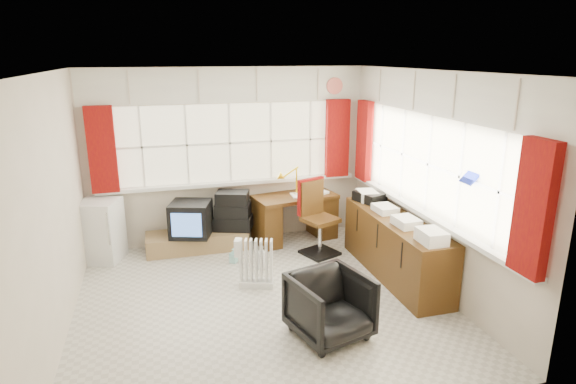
{
  "coord_description": "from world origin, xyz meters",
  "views": [
    {
      "loc": [
        -1.03,
        -4.73,
        2.67
      ],
      "look_at": [
        0.46,
        0.55,
        1.09
      ],
      "focal_mm": 30.0,
      "sensor_mm": 36.0,
      "label": 1
    }
  ],
  "objects_px": {
    "credenza": "(395,246)",
    "crt_tv": "(191,219)",
    "desk": "(295,215)",
    "office_chair": "(330,306)",
    "radiator": "(256,268)",
    "mini_fridge": "(101,231)",
    "desk_lamp": "(297,175)",
    "tv_bench": "(197,241)",
    "task_chair": "(315,214)"
  },
  "relations": [
    {
      "from": "credenza",
      "to": "crt_tv",
      "type": "distance_m",
      "value": 2.75
    },
    {
      "from": "desk",
      "to": "office_chair",
      "type": "xyz_separation_m",
      "value": [
        -0.4,
        -2.55,
        -0.06
      ]
    },
    {
      "from": "radiator",
      "to": "mini_fridge",
      "type": "bearing_deg",
      "value": 143.77
    },
    {
      "from": "office_chair",
      "to": "crt_tv",
      "type": "bearing_deg",
      "value": 99.18
    },
    {
      "from": "desk_lamp",
      "to": "office_chair",
      "type": "xyz_separation_m",
      "value": [
        -0.43,
        -2.56,
        -0.66
      ]
    },
    {
      "from": "desk",
      "to": "radiator",
      "type": "bearing_deg",
      "value": -122.98
    },
    {
      "from": "tv_bench",
      "to": "mini_fridge",
      "type": "xyz_separation_m",
      "value": [
        -1.25,
        -0.02,
        0.29
      ]
    },
    {
      "from": "tv_bench",
      "to": "crt_tv",
      "type": "relative_size",
      "value": 2.16
    },
    {
      "from": "desk_lamp",
      "to": "crt_tv",
      "type": "height_order",
      "value": "desk_lamp"
    },
    {
      "from": "task_chair",
      "to": "radiator",
      "type": "relative_size",
      "value": 1.75
    },
    {
      "from": "radiator",
      "to": "tv_bench",
      "type": "xyz_separation_m",
      "value": [
        -0.57,
        1.35,
        -0.12
      ]
    },
    {
      "from": "desk",
      "to": "crt_tv",
      "type": "bearing_deg",
      "value": -176.69
    },
    {
      "from": "desk",
      "to": "desk_lamp",
      "type": "bearing_deg",
      "value": 26.48
    },
    {
      "from": "tv_bench",
      "to": "radiator",
      "type": "bearing_deg",
      "value": -67.26
    },
    {
      "from": "desk_lamp",
      "to": "office_chair",
      "type": "height_order",
      "value": "desk_lamp"
    },
    {
      "from": "desk",
      "to": "credenza",
      "type": "xyz_separation_m",
      "value": [
        0.84,
        -1.51,
        0.01
      ]
    },
    {
      "from": "desk",
      "to": "tv_bench",
      "type": "height_order",
      "value": "desk"
    },
    {
      "from": "crt_tv",
      "to": "mini_fridge",
      "type": "height_order",
      "value": "mini_fridge"
    },
    {
      "from": "desk_lamp",
      "to": "tv_bench",
      "type": "distance_m",
      "value": 1.7
    },
    {
      "from": "office_chair",
      "to": "desk",
      "type": "bearing_deg",
      "value": 65.84
    },
    {
      "from": "desk_lamp",
      "to": "task_chair",
      "type": "relative_size",
      "value": 0.41
    },
    {
      "from": "radiator",
      "to": "credenza",
      "type": "distance_m",
      "value": 1.73
    },
    {
      "from": "task_chair",
      "to": "tv_bench",
      "type": "distance_m",
      "value": 1.71
    },
    {
      "from": "task_chair",
      "to": "credenza",
      "type": "bearing_deg",
      "value": -54.11
    },
    {
      "from": "crt_tv",
      "to": "radiator",
      "type": "bearing_deg",
      "value": -62.71
    },
    {
      "from": "desk_lamp",
      "to": "crt_tv",
      "type": "relative_size",
      "value": 0.66
    },
    {
      "from": "desk",
      "to": "credenza",
      "type": "height_order",
      "value": "credenza"
    },
    {
      "from": "radiator",
      "to": "crt_tv",
      "type": "bearing_deg",
      "value": 117.29
    },
    {
      "from": "task_chair",
      "to": "radiator",
      "type": "xyz_separation_m",
      "value": [
        -1.0,
        -0.81,
        -0.31
      ]
    },
    {
      "from": "office_chair",
      "to": "mini_fridge",
      "type": "height_order",
      "value": "mini_fridge"
    },
    {
      "from": "crt_tv",
      "to": "tv_bench",
      "type": "bearing_deg",
      "value": 51.83
    },
    {
      "from": "desk_lamp",
      "to": "mini_fridge",
      "type": "height_order",
      "value": "desk_lamp"
    },
    {
      "from": "crt_tv",
      "to": "task_chair",
      "type": "bearing_deg",
      "value": -14.89
    },
    {
      "from": "task_chair",
      "to": "crt_tv",
      "type": "relative_size",
      "value": 1.61
    },
    {
      "from": "credenza",
      "to": "radiator",
      "type": "bearing_deg",
      "value": 174.4
    },
    {
      "from": "credenza",
      "to": "tv_bench",
      "type": "distance_m",
      "value": 2.75
    },
    {
      "from": "desk_lamp",
      "to": "crt_tv",
      "type": "xyz_separation_m",
      "value": [
        -1.54,
        -0.1,
        -0.49
      ]
    },
    {
      "from": "radiator",
      "to": "credenza",
      "type": "bearing_deg",
      "value": -5.6
    },
    {
      "from": "desk_lamp",
      "to": "task_chair",
      "type": "bearing_deg",
      "value": -79.14
    },
    {
      "from": "radiator",
      "to": "crt_tv",
      "type": "relative_size",
      "value": 0.92
    },
    {
      "from": "desk_lamp",
      "to": "radiator",
      "type": "bearing_deg",
      "value": -123.57
    },
    {
      "from": "desk_lamp",
      "to": "credenza",
      "type": "height_order",
      "value": "desk_lamp"
    },
    {
      "from": "office_chair",
      "to": "crt_tv",
      "type": "height_order",
      "value": "crt_tv"
    },
    {
      "from": "tv_bench",
      "to": "mini_fridge",
      "type": "height_order",
      "value": "mini_fridge"
    },
    {
      "from": "tv_bench",
      "to": "credenza",
      "type": "bearing_deg",
      "value": -33.7
    },
    {
      "from": "desk_lamp",
      "to": "tv_bench",
      "type": "height_order",
      "value": "desk_lamp"
    },
    {
      "from": "task_chair",
      "to": "crt_tv",
      "type": "bearing_deg",
      "value": 165.11
    },
    {
      "from": "radiator",
      "to": "desk_lamp",
      "type": "bearing_deg",
      "value": 56.43
    },
    {
      "from": "task_chair",
      "to": "mini_fridge",
      "type": "bearing_deg",
      "value": 169.59
    },
    {
      "from": "office_chair",
      "to": "tv_bench",
      "type": "distance_m",
      "value": 2.77
    }
  ]
}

